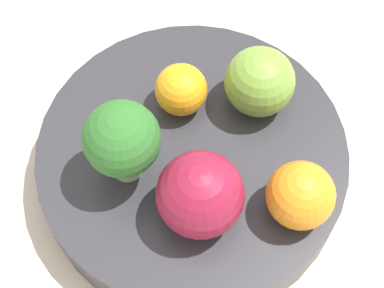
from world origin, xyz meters
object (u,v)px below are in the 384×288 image
object	(u,v)px
bowl	(192,162)
orange_back	(300,195)
orange_front	(181,90)
broccoli	(122,141)
apple_green	(260,82)
apple_red	(200,195)

from	to	relation	value
bowl	orange_back	distance (m)	0.10
bowl	orange_back	size ratio (longest dim) A/B	4.90
bowl	orange_front	distance (m)	0.06
broccoli	orange_back	xyz separation A→B (m)	(0.11, 0.05, -0.02)
apple_green	orange_front	xyz separation A→B (m)	(-0.04, -0.04, -0.01)
orange_front	orange_back	distance (m)	0.12
orange_back	broccoli	bearing A→B (deg)	-158.04
broccoli	orange_front	distance (m)	0.07
apple_red	orange_front	size ratio (longest dim) A/B	1.51
orange_front	apple_green	bearing A→B (deg)	39.07
apple_red	orange_front	bearing A→B (deg)	135.04
apple_red	orange_back	bearing A→B (deg)	38.07
bowl	apple_red	xyz separation A→B (m)	(0.03, -0.04, 0.05)
bowl	apple_red	size ratio (longest dim) A/B	3.88
broccoli	apple_green	distance (m)	0.11
broccoli	bowl	bearing A→B (deg)	54.89
broccoli	apple_red	bearing A→B (deg)	4.22
apple_red	orange_back	world-z (taller)	apple_red
bowl	apple_red	bearing A→B (deg)	-47.19
apple_green	orange_front	size ratio (longest dim) A/B	1.33
broccoli	apple_red	xyz separation A→B (m)	(0.06, 0.00, -0.01)
apple_green	orange_front	distance (m)	0.06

